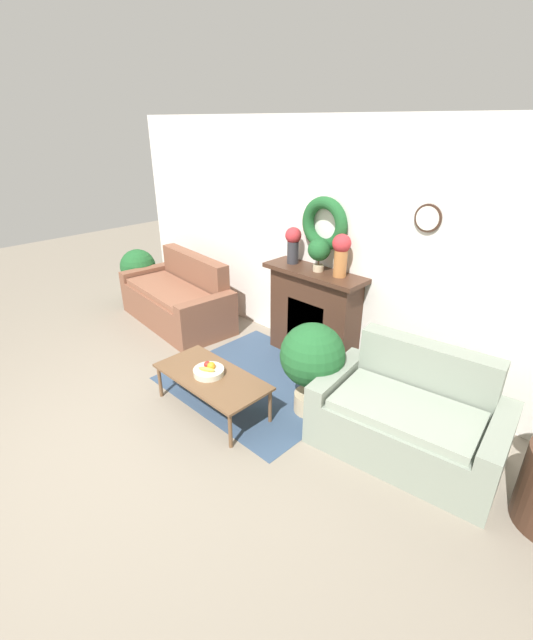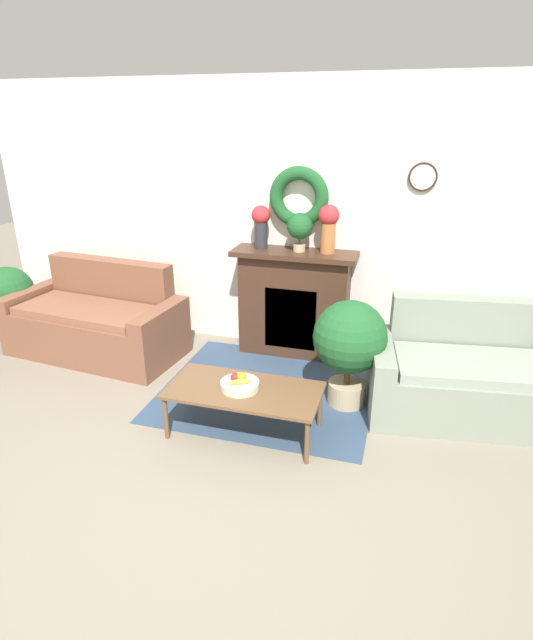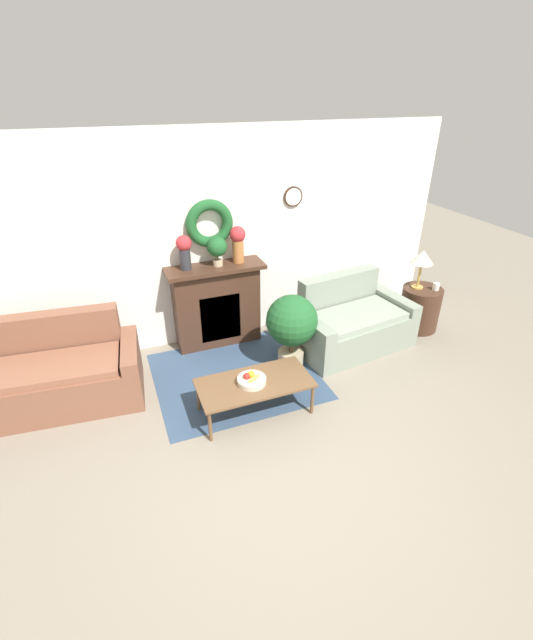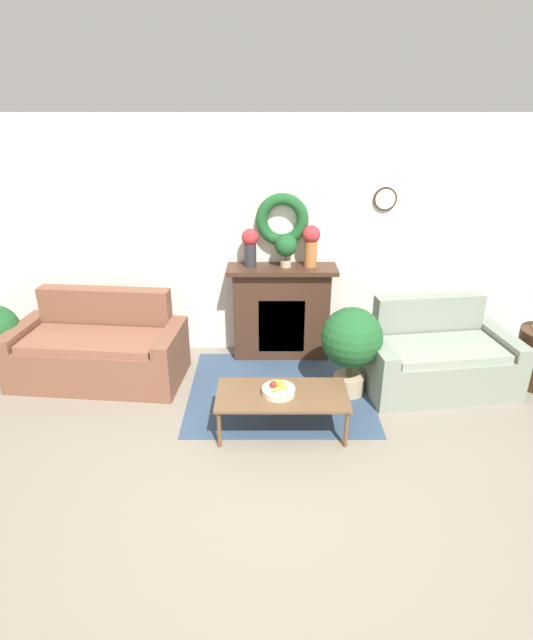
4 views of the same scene
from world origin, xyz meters
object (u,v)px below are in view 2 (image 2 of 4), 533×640
Objects in this scene: potted_plant_floor_by_couch at (9,294)px; couch_left at (97,323)px; vase_on_mantel_right at (328,225)px; potted_plant_on_mantel at (300,228)px; vase_on_mantel_left at (261,223)px; fruit_bowl at (240,384)px; fireplace at (294,303)px; coffee_table at (244,392)px; potted_plant_floor_by_loveseat at (350,342)px; loveseat_right at (463,376)px.

couch_left is at bearing -2.44° from potted_plant_floor_by_couch.
potted_plant_floor_by_couch is at bearing -171.51° from vase_on_mantel_right.
vase_on_mantel_right reaches higher than potted_plant_on_mantel.
couch_left is at bearing -161.07° from vase_on_mantel_left.
fireplace is at bearing 87.52° from fruit_bowl.
vase_on_mantel_right reaches higher than coffee_table.
fruit_bowl is at bearing -138.70° from potted_plant_floor_by_loveseat.
coffee_table is at bearing -20.94° from couch_left.
fruit_bowl is at bearing -94.13° from potted_plant_on_mantel.
couch_left is at bearing -166.35° from vase_on_mantel_right.
loveseat_right is 4.39× the size of potted_plant_on_mantel.
vase_on_mantel_left reaches higher than fruit_bowl.
fireplace is 0.78m from potted_plant_on_mantel.
potted_plant_floor_by_couch is at bearing 169.98° from loveseat_right.
potted_plant_floor_by_couch is at bearing 161.67° from coffee_table.
loveseat_right reaches higher than potted_plant_floor_by_couch.
vase_on_mantel_right reaches higher than potted_plant_floor_by_loveseat.
coffee_table is at bearing -91.20° from fireplace.
loveseat_right is at bearing -2.33° from potted_plant_floor_by_couch.
vase_on_mantel_right is at bearing 8.49° from potted_plant_floor_by_couch.
couch_left is 2.27× the size of potted_plant_floor_by_couch.
loveseat_right is 2.34m from vase_on_mantel_left.
fireplace is 0.88m from vase_on_mantel_right.
potted_plant_floor_by_loveseat reaches higher than fruit_bowl.
loveseat_right is 0.99m from potted_plant_floor_by_loveseat.
couch_left is at bearing -164.41° from fireplace.
fireplace is at bearing 161.41° from potted_plant_on_mantel.
potted_plant_floor_by_couch is (-3.15, -0.49, -0.82)m from potted_plant_on_mantel.
coffee_table is at bearing 2.60° from fruit_bowl.
potted_plant_floor_by_loveseat is (3.78, -0.36, 0.07)m from potted_plant_floor_by_couch.
vase_on_mantel_right is 0.56× the size of potted_plant_floor_by_couch.
loveseat_right reaches higher than coffee_table.
potted_plant_floor_by_couch is (-1.12, 0.05, 0.19)m from couch_left.
vase_on_mantel_right is (0.35, 1.53, 1.02)m from coffee_table.
potted_plant_floor_by_loveseat reaches higher than loveseat_right.
coffee_table is at bearing -18.33° from potted_plant_floor_by_couch.
coffee_table is 1.87m from vase_on_mantel_right.
vase_on_mantel_right reaches higher than vase_on_mantel_left.
fruit_bowl is at bearing -177.40° from coffee_table.
coffee_table is at bearing -137.43° from potted_plant_floor_by_loveseat.
potted_plant_floor_by_loveseat is at bearing -40.21° from vase_on_mantel_left.
coffee_table is 1.44× the size of potted_plant_floor_by_couch.
couch_left is 2.59m from vase_on_mantel_right.
potted_plant_floor_by_loveseat is at bearing -67.43° from vase_on_mantel_right.
coffee_table is 3.24m from potted_plant_floor_by_couch.
potted_plant_floor_by_couch is (-2.75, -0.51, -0.83)m from vase_on_mantel_left.
fireplace is at bearing 149.02° from loveseat_right.
couch_left is at bearing -165.11° from potted_plant_on_mantel.
fireplace is at bearing -0.89° from vase_on_mantel_left.
couch_left reaches higher than loveseat_right.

